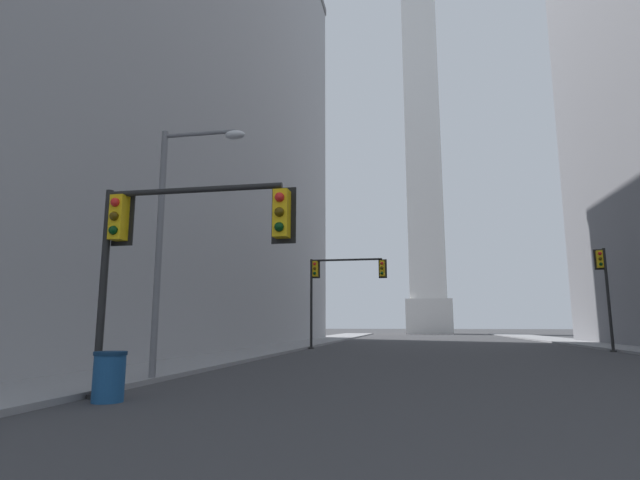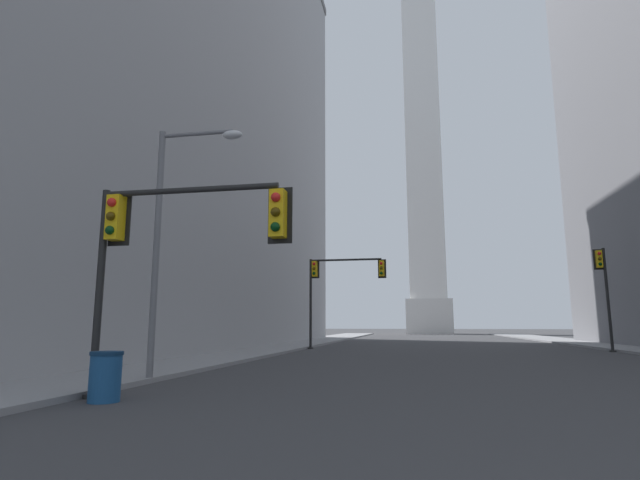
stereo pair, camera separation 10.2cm
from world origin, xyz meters
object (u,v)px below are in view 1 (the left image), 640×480
street_lamp (174,222)px  traffic_light_mid_right (605,283)px  traffic_light_mid_left (336,279)px  traffic_light_near_left (169,236)px  obelisk (422,140)px  trash_bin (109,376)px

street_lamp → traffic_light_mid_right: bearing=47.1°
traffic_light_mid_right → street_lamp: 27.89m
traffic_light_mid_left → traffic_light_near_left: bearing=-90.5°
obelisk → traffic_light_near_left: obelisk is taller
obelisk → traffic_light_mid_left: size_ratio=12.26×
traffic_light_near_left → trash_bin: size_ratio=4.54×
traffic_light_near_left → street_lamp: bearing=116.1°
street_lamp → obelisk: bearing=83.2°
obelisk → trash_bin: size_ratio=71.26×
street_lamp → trash_bin: 5.54m
obelisk → street_lamp: bearing=-96.8°
traffic_light_mid_left → traffic_light_near_left: size_ratio=1.28×
obelisk → street_lamp: 87.40m
trash_bin → obelisk: bearing=83.9°
traffic_light_mid_left → trash_bin: traffic_light_mid_left is taller
traffic_light_near_left → trash_bin: bearing=-154.8°
trash_bin → traffic_light_mid_right: bearing=52.4°
traffic_light_mid_left → street_lamp: 21.08m
traffic_light_near_left → street_lamp: size_ratio=0.64×
obelisk → traffic_light_near_left: 90.48m
obelisk → traffic_light_mid_right: size_ratio=11.93×
traffic_light_near_left → traffic_light_mid_right: size_ratio=0.76×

